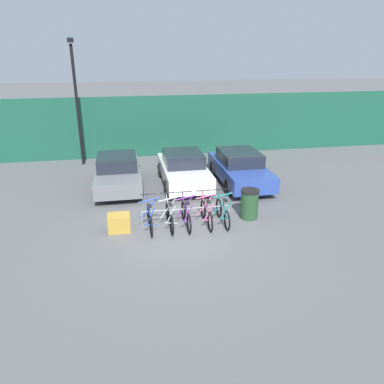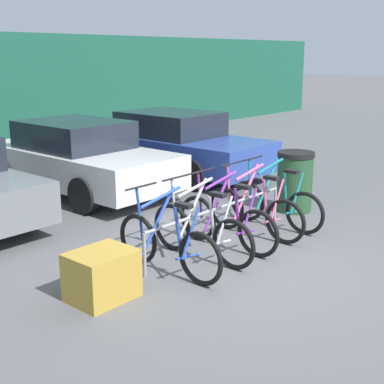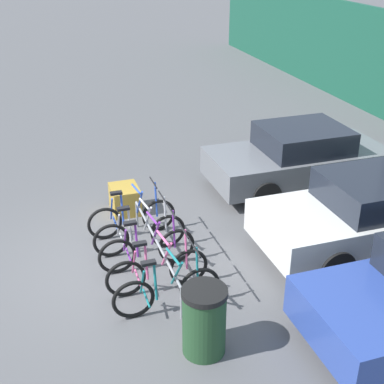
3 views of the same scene
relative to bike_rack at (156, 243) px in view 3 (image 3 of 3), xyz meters
name	(u,v)px [view 3 (image 3 of 3)]	position (x,y,z in m)	size (l,w,h in m)	color
ground_plane	(115,263)	(-0.33, -0.68, -0.47)	(120.00, 120.00, 0.00)	#59595B
bike_rack	(156,243)	(0.00, 0.00, 0.00)	(2.97, 0.04, 0.57)	gray
bicycle_blue	(132,217)	(-1.21, -0.15, -0.10)	(0.68, 1.71, 1.05)	black
bicycle_silver	(140,233)	(-0.57, -0.15, -0.10)	(0.68, 1.71, 1.05)	black
bicycle_purple	(147,249)	(-0.03, -0.15, -0.10)	(0.68, 1.71, 1.05)	black
bicycle_pink	(158,270)	(0.66, -0.15, -0.10)	(0.68, 1.71, 1.05)	black
bicycle_teal	(167,290)	(1.21, -0.15, -0.10)	(0.68, 1.71, 1.05)	black
car_grey	(298,157)	(-2.20, 3.91, 0.22)	(1.91, 4.01, 1.40)	slate
car_white	(372,213)	(0.56, 3.91, 0.22)	(1.91, 4.19, 1.40)	silver
trash_bin	(204,321)	(2.21, 0.09, 0.04)	(0.63, 0.63, 1.03)	#234728
cargo_crate	(125,199)	(-2.19, -0.08, -0.20)	(0.70, 0.56, 0.55)	#B28C33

